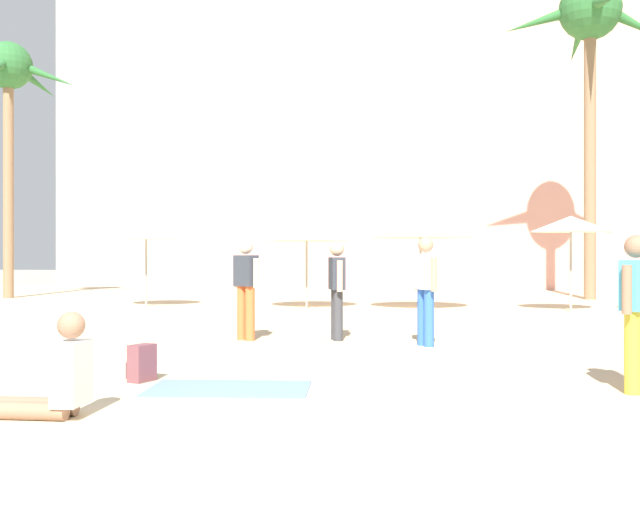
% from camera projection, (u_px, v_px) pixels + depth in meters
% --- Properties ---
extents(ground, '(120.00, 120.00, 0.00)m').
position_uv_depth(ground, '(266.00, 429.00, 6.06)').
color(ground, beige).
extents(hotel_pink, '(25.15, 10.41, 12.56)m').
position_uv_depth(hotel_pink, '(459.00, 154.00, 35.29)').
color(hotel_pink, '#DB9989').
rests_on(hotel_pink, ground).
extents(hotel_tower_gray, '(12.01, 10.61, 28.09)m').
position_uv_depth(hotel_tower_gray, '(203.00, 28.00, 40.82)').
color(hotel_tower_gray, gray).
rests_on(hotel_tower_gray, ground).
extents(palm_tree_far_left, '(5.33, 5.31, 10.31)m').
position_uv_depth(palm_tree_far_left, '(590.00, 30.00, 23.63)').
color(palm_tree_far_left, '#896B4C').
rests_on(palm_tree_far_left, ground).
extents(palm_tree_left, '(4.00, 4.38, 8.51)m').
position_uv_depth(palm_tree_left, '(8.00, 85.00, 24.44)').
color(palm_tree_left, '#896B4C').
rests_on(palm_tree_left, ground).
extents(cafe_umbrella_0, '(2.52, 2.52, 2.27)m').
position_uv_depth(cafe_umbrella_0, '(307.00, 232.00, 19.77)').
color(cafe_umbrella_0, gray).
rests_on(cafe_umbrella_0, ground).
extents(cafe_umbrella_1, '(2.79, 2.79, 2.41)m').
position_uv_depth(cafe_umbrella_1, '(421.00, 228.00, 19.36)').
color(cafe_umbrella_1, gray).
rests_on(cafe_umbrella_1, ground).
extents(cafe_umbrella_2, '(2.00, 2.00, 2.42)m').
position_uv_depth(cafe_umbrella_2, '(571.00, 224.00, 18.60)').
color(cafe_umbrella_2, gray).
rests_on(cafe_umbrella_2, ground).
extents(cafe_umbrella_3, '(2.05, 2.05, 2.42)m').
position_uv_depth(cafe_umbrella_3, '(146.00, 229.00, 20.42)').
color(cafe_umbrella_3, gray).
rests_on(cafe_umbrella_3, ground).
extents(beach_towel, '(1.76, 1.12, 0.01)m').
position_uv_depth(beach_towel, '(229.00, 389.00, 7.85)').
color(beach_towel, '#6684E0').
rests_on(beach_towel, ground).
extents(backpack, '(0.32, 0.35, 0.42)m').
position_uv_depth(backpack, '(141.00, 364.00, 8.35)').
color(backpack, brown).
rests_on(backpack, ground).
extents(person_mid_right, '(0.94, 0.40, 0.94)m').
position_uv_depth(person_mid_right, '(54.00, 381.00, 6.48)').
color(person_mid_right, '#936B51').
rests_on(person_mid_right, ground).
extents(person_mid_center, '(0.44, 0.54, 1.65)m').
position_uv_depth(person_mid_center, '(636.00, 306.00, 7.66)').
color(person_mid_center, gold).
rests_on(person_mid_center, ground).
extents(person_mid_left, '(0.55, 0.43, 1.69)m').
position_uv_depth(person_mid_left, '(246.00, 285.00, 12.39)').
color(person_mid_left, orange).
rests_on(person_mid_left, ground).
extents(person_near_right, '(0.32, 0.60, 1.66)m').
position_uv_depth(person_near_right, '(337.00, 286.00, 12.38)').
color(person_near_right, '#3D3D42').
rests_on(person_near_right, ground).
extents(person_far_left, '(0.39, 0.57, 1.71)m').
position_uv_depth(person_far_left, '(426.00, 286.00, 11.58)').
color(person_far_left, blue).
rests_on(person_far_left, ground).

